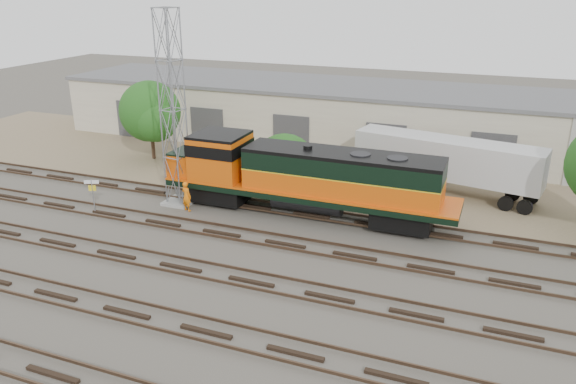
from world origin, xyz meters
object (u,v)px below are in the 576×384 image
(signal_tower, at_px, (173,114))
(worker, at_px, (187,196))
(locomotive, at_px, (302,177))
(semi_trailer, at_px, (451,160))

(signal_tower, xyz_separation_m, worker, (1.17, -0.94, -5.06))
(locomotive, xyz_separation_m, semi_trailer, (8.14, 7.17, -0.10))
(worker, bearing_deg, signal_tower, -21.41)
(signal_tower, distance_m, worker, 5.28)
(locomotive, bearing_deg, semi_trailer, 41.36)
(semi_trailer, bearing_deg, signal_tower, -142.34)
(signal_tower, distance_m, semi_trailer, 18.75)
(signal_tower, bearing_deg, worker, -38.87)
(locomotive, bearing_deg, signal_tower, -172.27)
(locomotive, xyz_separation_m, signal_tower, (-8.28, -1.12, 3.51))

